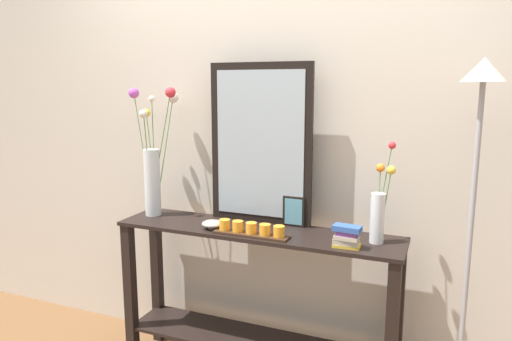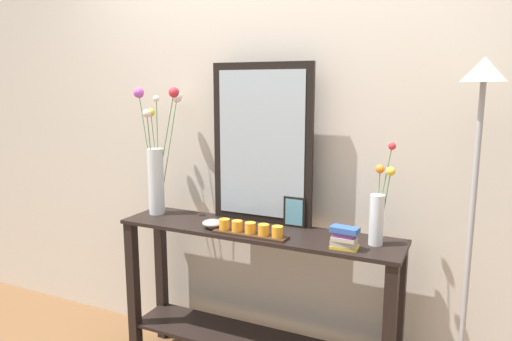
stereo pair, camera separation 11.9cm
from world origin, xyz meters
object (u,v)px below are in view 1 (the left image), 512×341
Objects in this scene: book_stack at (347,237)px; floor_lamp at (474,189)px; mirror_leaning at (260,144)px; decorative_bowl at (212,224)px; picture_frame_small at (294,212)px; vase_right at (379,210)px; console_table at (256,290)px; tall_vase_left at (153,164)px; candle_tray at (251,230)px.

floor_lamp is (0.52, 0.10, 0.25)m from book_stack.
mirror_leaning reaches higher than decorative_bowl.
floor_lamp is at bearing -8.05° from picture_frame_small.
vase_right is at bearing 176.29° from floor_lamp.
vase_right is at bearing 45.45° from book_stack.
console_table is 0.78m from mirror_leaning.
book_stack is at bearing -33.77° from picture_frame_small.
console_table is 0.47m from picture_frame_small.
floor_lamp is (0.85, -0.12, 0.22)m from picture_frame_small.
mirror_leaning is 0.51× the size of floor_lamp.
vase_right is 3.62× the size of book_stack.
floor_lamp reaches higher than console_table.
tall_vase_left is 0.86m from picture_frame_small.
candle_tray is at bearing -80.59° from console_table.
floor_lamp is (1.02, 0.00, 0.64)m from console_table.
floor_lamp is (1.05, -0.14, -0.13)m from mirror_leaning.
vase_right is 0.43m from floor_lamp.
floor_lamp is at bearing 10.79° from book_stack.
vase_right is 1.23× the size of candle_tray.
candle_tray is (0.02, -0.10, 0.37)m from console_table.
mirror_leaning is 1.79× the size of vase_right.
decorative_bowl is at bearing -161.04° from console_table.
mirror_leaning is 1.18× the size of tall_vase_left.
tall_vase_left reaches higher than book_stack.
vase_right is 0.47m from picture_frame_small.
picture_frame_small is 0.89m from floor_lamp.
candle_tray is at bearing -167.37° from vase_right.
decorative_bowl is (-0.19, -0.21, -0.41)m from mirror_leaning.
decorative_bowl is (-0.22, -0.07, 0.36)m from console_table.
mirror_leaning reaches higher than vase_right.
decorative_bowl is at bearing -176.34° from floor_lamp.
floor_lamp reaches higher than candle_tray.
book_stack is (-0.12, -0.13, -0.11)m from vase_right.
book_stack is (0.71, -0.02, 0.03)m from decorative_bowl.
vase_right is at bearing -0.69° from tall_vase_left.
picture_frame_small is at bearing -4.34° from mirror_leaning.
decorative_bowl is (0.44, -0.12, -0.27)m from tall_vase_left.
picture_frame_small is at bearing 57.09° from candle_tray.
book_stack is at bearing 1.10° from candle_tray.
floor_lamp is (1.00, 0.11, 0.28)m from candle_tray.
candle_tray is (0.68, -0.15, -0.27)m from tall_vase_left.
floor_lamp is (0.40, -0.03, 0.14)m from vase_right.
picture_frame_small is (0.20, -0.02, -0.35)m from mirror_leaning.
vase_right reaches higher than candle_tray.
picture_frame_small is 1.44× the size of decorative_bowl.
decorative_bowl is (-0.38, -0.20, -0.06)m from picture_frame_small.
book_stack reaches higher than candle_tray.
console_table is at bearing -179.76° from floor_lamp.
mirror_leaning reaches higher than console_table.
decorative_bowl is 1.27m from floor_lamp.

